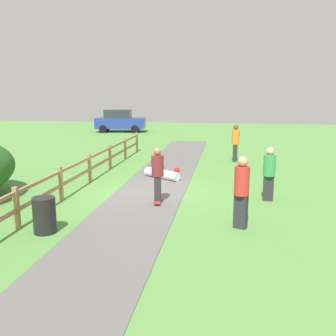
# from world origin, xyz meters

# --- Properties ---
(ground_plane) EXTENTS (60.00, 60.00, 0.00)m
(ground_plane) POSITION_xyz_m (0.00, 0.00, 0.00)
(ground_plane) COLOR #568E42
(asphalt_path) EXTENTS (2.40, 28.00, 0.02)m
(asphalt_path) POSITION_xyz_m (0.00, 0.00, 0.01)
(asphalt_path) COLOR #605E5B
(asphalt_path) RESTS_ON ground_plane
(wooden_fence) EXTENTS (0.12, 18.12, 1.10)m
(wooden_fence) POSITION_xyz_m (-2.60, 0.00, 0.67)
(wooden_fence) COLOR #997A51
(wooden_fence) RESTS_ON ground_plane
(trash_bin) EXTENTS (0.56, 0.56, 0.90)m
(trash_bin) POSITION_xyz_m (-1.80, -3.97, 0.45)
(trash_bin) COLOR black
(trash_bin) RESTS_ON ground_plane
(skater_riding) EXTENTS (0.42, 0.82, 1.73)m
(skater_riding) POSITION_xyz_m (0.50, -1.07, 0.98)
(skater_riding) COLOR #B23326
(skater_riding) RESTS_ON asphalt_path
(skater_fallen) EXTENTS (1.57, 1.51, 0.36)m
(skater_fallen) POSITION_xyz_m (0.09, 2.31, 0.20)
(skater_fallen) COLOR white
(skater_fallen) RESTS_ON asphalt_path
(skateboard_loose) EXTENTS (0.79, 0.58, 0.08)m
(skateboard_loose) POSITION_xyz_m (-0.58, 4.48, 0.09)
(skateboard_loose) COLOR #338C4C
(skateboard_loose) RESTS_ON asphalt_path
(bystander_red) EXTENTS (0.50, 0.50, 1.87)m
(bystander_red) POSITION_xyz_m (2.98, -2.89, 1.04)
(bystander_red) COLOR #2D2D33
(bystander_red) RESTS_ON ground_plane
(bystander_orange) EXTENTS (0.42, 0.42, 1.86)m
(bystander_orange) POSITION_xyz_m (3.00, 6.60, 1.03)
(bystander_orange) COLOR #2D2D33
(bystander_orange) RESTS_ON ground_plane
(bystander_green) EXTENTS (0.39, 0.39, 1.73)m
(bystander_green) POSITION_xyz_m (3.93, -0.22, 0.95)
(bystander_green) COLOR #2D2D33
(bystander_green) RESTS_ON ground_plane
(parked_car_blue) EXTENTS (4.37, 2.38, 1.92)m
(parked_car_blue) POSITION_xyz_m (-6.61, 19.40, 0.96)
(parked_car_blue) COLOR #283D99
(parked_car_blue) RESTS_ON ground_plane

